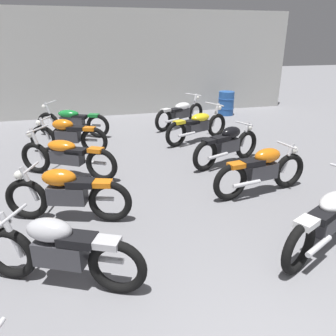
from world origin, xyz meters
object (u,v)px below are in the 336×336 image
object	(u,v)px
motorcycle_left_row_2	(67,193)
motorcycle_left_row_3	(67,156)
oil_drum	(226,103)
motorcycle_left_row_1	(60,251)
motorcycle_right_row_5	(181,113)
motorcycle_left_row_5	(72,121)
motorcycle_left_row_4	(68,135)
motorcycle_right_row_3	(227,144)
motorcycle_right_row_2	(262,170)
motorcycle_right_row_1	(329,218)
motorcycle_right_row_4	(198,125)

from	to	relation	value
motorcycle_left_row_2	motorcycle_left_row_3	bearing A→B (deg)	90.98
motorcycle_left_row_2	oil_drum	bearing A→B (deg)	48.95
motorcycle_left_row_1	motorcycle_right_row_5	bearing A→B (deg)	62.35
motorcycle_left_row_3	motorcycle_left_row_5	world-z (taller)	same
motorcycle_left_row_3	motorcycle_left_row_4	distance (m)	1.54
motorcycle_left_row_5	motorcycle_right_row_3	bearing A→B (deg)	-44.31
motorcycle_right_row_2	motorcycle_right_row_3	world-z (taller)	same
oil_drum	motorcycle_left_row_2	bearing A→B (deg)	-131.05
motorcycle_left_row_1	motorcycle_left_row_5	distance (m)	6.33
motorcycle_left_row_2	motorcycle_right_row_3	distance (m)	3.75
motorcycle_left_row_4	motorcycle_right_row_1	size ratio (longest dim) A/B	0.93
motorcycle_right_row_1	motorcycle_right_row_4	distance (m)	5.08
oil_drum	motorcycle_right_row_5	bearing A→B (deg)	-149.31
motorcycle_right_row_5	motorcycle_right_row_1	bearing A→B (deg)	-90.39
motorcycle_right_row_4	motorcycle_right_row_5	world-z (taller)	same
motorcycle_left_row_2	oil_drum	xyz separation A→B (m)	(5.52, 6.34, -0.03)
motorcycle_left_row_2	motorcycle_right_row_1	distance (m)	3.72
motorcycle_left_row_5	motorcycle_right_row_5	bearing A→B (deg)	3.88
motorcycle_left_row_1	motorcycle_right_row_1	bearing A→B (deg)	-2.83
oil_drum	motorcycle_right_row_1	bearing A→B (deg)	-105.29
motorcycle_left_row_5	motorcycle_right_row_5	size ratio (longest dim) A/B	1.05
motorcycle_left_row_4	motorcycle_left_row_1	bearing A→B (deg)	-90.28
motorcycle_left_row_3	motorcycle_left_row_4	size ratio (longest dim) A/B	1.03
motorcycle_right_row_2	motorcycle_left_row_2	bearing A→B (deg)	-178.83
motorcycle_left_row_4	motorcycle_right_row_1	xyz separation A→B (m)	(3.37, -4.99, -0.01)
motorcycle_right_row_4	motorcycle_left_row_5	bearing A→B (deg)	156.67
motorcycle_left_row_3	motorcycle_right_row_5	bearing A→B (deg)	43.87
motorcycle_left_row_5	motorcycle_right_row_5	world-z (taller)	same
motorcycle_right_row_1	motorcycle_right_row_5	bearing A→B (deg)	89.61
motorcycle_left_row_5	oil_drum	xyz separation A→B (m)	(5.45, 1.49, -0.03)
motorcycle_left_row_2	motorcycle_left_row_4	size ratio (longest dim) A/B	1.02
motorcycle_right_row_1	motorcycle_left_row_1	bearing A→B (deg)	177.17
motorcycle_left_row_4	motorcycle_right_row_4	world-z (taller)	motorcycle_right_row_4
motorcycle_left_row_5	motorcycle_right_row_3	world-z (taller)	motorcycle_left_row_5
motorcycle_left_row_2	motorcycle_right_row_2	size ratio (longest dim) A/B	0.97
motorcycle_left_row_2	motorcycle_right_row_1	size ratio (longest dim) A/B	0.95
motorcycle_left_row_2	motorcycle_left_row_5	xyz separation A→B (m)	(0.07, 4.85, -0.01)
motorcycle_left_row_1	motorcycle_right_row_5	size ratio (longest dim) A/B	0.94
motorcycle_right_row_5	motorcycle_left_row_5	bearing A→B (deg)	-176.12
motorcycle_left_row_5	motorcycle_right_row_1	bearing A→B (deg)	-63.35
motorcycle_right_row_2	oil_drum	bearing A→B (deg)	70.86
motorcycle_left_row_5	motorcycle_right_row_4	world-z (taller)	same
motorcycle_left_row_1	motorcycle_left_row_3	world-z (taller)	motorcycle_left_row_3
motorcycle_right_row_1	motorcycle_right_row_4	world-z (taller)	same
motorcycle_left_row_4	motorcycle_left_row_3	bearing A→B (deg)	-90.03
motorcycle_left_row_2	motorcycle_left_row_1	bearing A→B (deg)	-92.05
motorcycle_right_row_2	motorcycle_right_row_4	xyz separation A→B (m)	(0.02, 3.36, -0.01)
motorcycle_right_row_4	oil_drum	world-z (taller)	motorcycle_right_row_4
motorcycle_left_row_1	motorcycle_right_row_1	xyz separation A→B (m)	(3.39, -0.17, -0.01)
motorcycle_right_row_3	motorcycle_right_row_2	bearing A→B (deg)	-91.64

